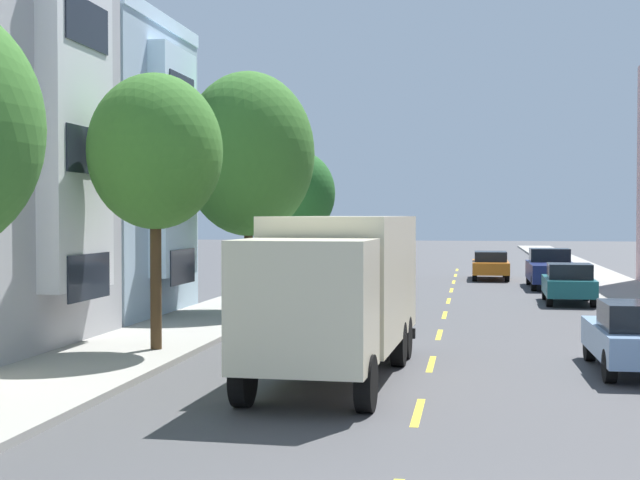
{
  "coord_description": "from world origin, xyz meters",
  "views": [
    {
      "loc": [
        0.87,
        -8.17,
        3.27
      ],
      "look_at": [
        -4.9,
        26.62,
        2.31
      ],
      "focal_mm": 51.53,
      "sensor_mm": 36.0,
      "label": 1
    }
  ],
  "objects_px": {
    "street_tree_farthest": "(299,194)",
    "parked_hatchback_sky": "(638,337)",
    "moving_orange_sedan": "(490,265)",
    "delivery_box_truck": "(338,285)",
    "parked_hatchback_teal": "(569,283)",
    "parked_pickup_white": "(301,292)",
    "street_tree_third": "(248,154)",
    "street_tree_second": "(155,152)",
    "parked_pickup_navy": "(551,269)",
    "parked_wagon_charcoal": "(366,265)"
  },
  "relations": [
    {
      "from": "street_tree_farthest",
      "to": "parked_hatchback_teal",
      "type": "xyz_separation_m",
      "value": [
        10.8,
        -3.59,
        -3.42
      ]
    },
    {
      "from": "street_tree_farthest",
      "to": "street_tree_third",
      "type": "bearing_deg",
      "value": -90.0
    },
    {
      "from": "parked_pickup_navy",
      "to": "parked_wagon_charcoal",
      "type": "height_order",
      "value": "parked_pickup_navy"
    },
    {
      "from": "street_tree_third",
      "to": "moving_orange_sedan",
      "type": "bearing_deg",
      "value": 65.41
    },
    {
      "from": "street_tree_second",
      "to": "parked_pickup_white",
      "type": "relative_size",
      "value": 1.2
    },
    {
      "from": "street_tree_farthest",
      "to": "delivery_box_truck",
      "type": "height_order",
      "value": "street_tree_farthest"
    },
    {
      "from": "delivery_box_truck",
      "to": "street_tree_second",
      "type": "bearing_deg",
      "value": 155.64
    },
    {
      "from": "parked_hatchback_teal",
      "to": "parked_pickup_white",
      "type": "height_order",
      "value": "parked_pickup_white"
    },
    {
      "from": "delivery_box_truck",
      "to": "parked_pickup_white",
      "type": "xyz_separation_m",
      "value": [
        -2.71,
        10.38,
        -1.04
      ]
    },
    {
      "from": "parked_wagon_charcoal",
      "to": "parked_hatchback_sky",
      "type": "distance_m",
      "value": 26.66
    },
    {
      "from": "parked_pickup_navy",
      "to": "parked_pickup_white",
      "type": "height_order",
      "value": "same"
    },
    {
      "from": "parked_pickup_white",
      "to": "parked_hatchback_sky",
      "type": "bearing_deg",
      "value": -45.72
    },
    {
      "from": "moving_orange_sedan",
      "to": "parked_hatchback_teal",
      "type": "bearing_deg",
      "value": -78.28
    },
    {
      "from": "parked_wagon_charcoal",
      "to": "parked_hatchback_sky",
      "type": "bearing_deg",
      "value": -71.28
    },
    {
      "from": "parked_hatchback_sky",
      "to": "parked_pickup_navy",
      "type": "bearing_deg",
      "value": 89.66
    },
    {
      "from": "moving_orange_sedan",
      "to": "street_tree_second",
      "type": "bearing_deg",
      "value": -106.95
    },
    {
      "from": "street_tree_second",
      "to": "parked_pickup_white",
      "type": "distance_m",
      "value": 9.36
    },
    {
      "from": "parked_wagon_charcoal",
      "to": "moving_orange_sedan",
      "type": "xyz_separation_m",
      "value": [
        6.09,
        2.35,
        -0.05
      ]
    },
    {
      "from": "street_tree_third",
      "to": "parked_wagon_charcoal",
      "type": "relative_size",
      "value": 1.66
    },
    {
      "from": "delivery_box_truck",
      "to": "parked_hatchback_sky",
      "type": "bearing_deg",
      "value": 12.88
    },
    {
      "from": "delivery_box_truck",
      "to": "parked_pickup_navy",
      "type": "distance_m",
      "value": 24.87
    },
    {
      "from": "street_tree_third",
      "to": "parked_wagon_charcoal",
      "type": "bearing_deg",
      "value": 82.27
    },
    {
      "from": "parked_hatchback_sky",
      "to": "delivery_box_truck",
      "type": "bearing_deg",
      "value": -167.12
    },
    {
      "from": "street_tree_farthest",
      "to": "parked_hatchback_sky",
      "type": "height_order",
      "value": "street_tree_farthest"
    },
    {
      "from": "street_tree_farthest",
      "to": "moving_orange_sedan",
      "type": "distance_m",
      "value": 12.6
    },
    {
      "from": "parked_hatchback_teal",
      "to": "parked_wagon_charcoal",
      "type": "bearing_deg",
      "value": 130.48
    },
    {
      "from": "parked_wagon_charcoal",
      "to": "parked_hatchback_sky",
      "type": "relative_size",
      "value": 1.18
    },
    {
      "from": "moving_orange_sedan",
      "to": "delivery_box_truck",
      "type": "bearing_deg",
      "value": -97.07
    },
    {
      "from": "delivery_box_truck",
      "to": "moving_orange_sedan",
      "type": "relative_size",
      "value": 1.78
    },
    {
      "from": "parked_wagon_charcoal",
      "to": "parked_hatchback_sky",
      "type": "height_order",
      "value": "same"
    },
    {
      "from": "street_tree_farthest",
      "to": "parked_hatchback_teal",
      "type": "distance_m",
      "value": 11.88
    },
    {
      "from": "street_tree_farthest",
      "to": "parked_hatchback_sky",
      "type": "bearing_deg",
      "value": -60.25
    },
    {
      "from": "street_tree_farthest",
      "to": "delivery_box_truck",
      "type": "xyz_separation_m",
      "value": [
        4.61,
        -20.06,
        -2.32
      ]
    },
    {
      "from": "delivery_box_truck",
      "to": "parked_hatchback_sky",
      "type": "distance_m",
      "value": 6.32
    },
    {
      "from": "street_tree_third",
      "to": "delivery_box_truck",
      "type": "xyz_separation_m",
      "value": [
        4.61,
        -11.07,
        -3.41
      ]
    },
    {
      "from": "parked_hatchback_teal",
      "to": "parked_pickup_white",
      "type": "distance_m",
      "value": 10.78
    },
    {
      "from": "parked_hatchback_sky",
      "to": "parked_pickup_white",
      "type": "bearing_deg",
      "value": 134.28
    },
    {
      "from": "parked_pickup_navy",
      "to": "moving_orange_sedan",
      "type": "bearing_deg",
      "value": 117.84
    },
    {
      "from": "street_tree_third",
      "to": "parked_hatchback_teal",
      "type": "distance_m",
      "value": 12.89
    },
    {
      "from": "street_tree_second",
      "to": "street_tree_third",
      "type": "xyz_separation_m",
      "value": [
        0.0,
        8.98,
        0.54
      ]
    },
    {
      "from": "street_tree_second",
      "to": "parked_wagon_charcoal",
      "type": "bearing_deg",
      "value": 85.08
    },
    {
      "from": "street_tree_third",
      "to": "parked_pickup_white",
      "type": "relative_size",
      "value": 1.47
    },
    {
      "from": "street_tree_third",
      "to": "parked_wagon_charcoal",
      "type": "height_order",
      "value": "street_tree_third"
    },
    {
      "from": "street_tree_third",
      "to": "street_tree_farthest",
      "type": "xyz_separation_m",
      "value": [
        -0.0,
        8.98,
        -1.09
      ]
    },
    {
      "from": "parked_pickup_white",
      "to": "parked_hatchback_teal",
      "type": "bearing_deg",
      "value": 34.36
    },
    {
      "from": "parked_hatchback_teal",
      "to": "street_tree_farthest",
      "type": "bearing_deg",
      "value": 161.61
    },
    {
      "from": "street_tree_farthest",
      "to": "delivery_box_truck",
      "type": "relative_size",
      "value": 0.73
    },
    {
      "from": "street_tree_second",
      "to": "parked_pickup_white",
      "type": "bearing_deg",
      "value": 77.1
    },
    {
      "from": "street_tree_second",
      "to": "delivery_box_truck",
      "type": "distance_m",
      "value": 5.81
    },
    {
      "from": "parked_pickup_white",
      "to": "parked_hatchback_sky",
      "type": "xyz_separation_m",
      "value": [
        8.77,
        -8.99,
        -0.07
      ]
    }
  ]
}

